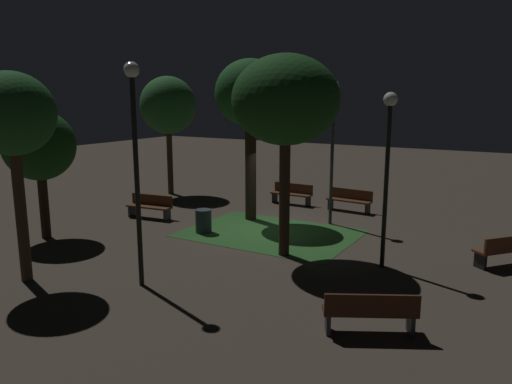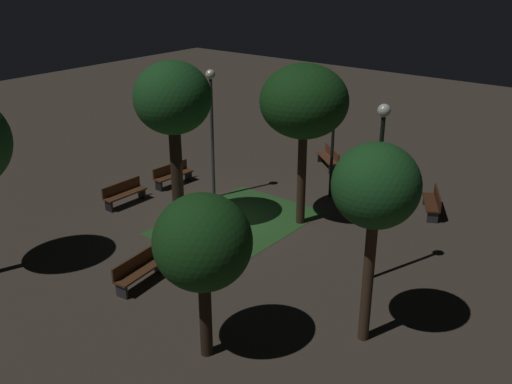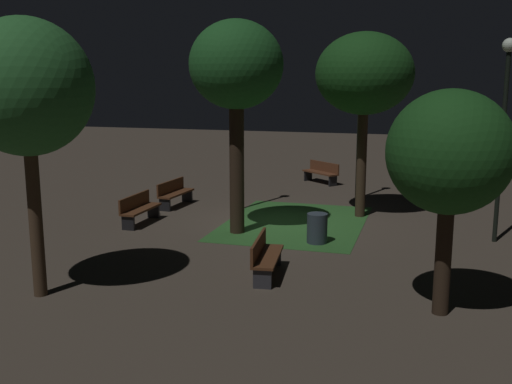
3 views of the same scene
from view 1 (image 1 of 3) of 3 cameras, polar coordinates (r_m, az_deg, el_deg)
name	(u,v)px [view 1 (image 1 of 3)]	position (r m, az deg, el deg)	size (l,w,h in m)	color
ground_plane	(273,230)	(16.86, 2.03, -4.47)	(60.00, 60.00, 0.00)	#473D33
grass_lawn	(270,233)	(16.44, 1.67, -4.86)	(5.61, 4.08, 0.01)	#2D6028
bench_front_left	(350,199)	(19.84, 10.93, -0.86)	(1.83, 0.61, 0.88)	#512D19
bench_corner	(292,193)	(20.82, 4.24, -0.12)	(1.80, 0.50, 0.88)	#512D19
bench_near_trees	(370,311)	(9.85, 13.26, -13.47)	(1.81, 1.27, 0.88)	#422314
bench_lawn_edge	(150,205)	(18.83, -12.30, -1.56)	(1.84, 0.69, 0.88)	#512D19
bench_back_row	(507,249)	(14.88, 27.31, -5.95)	(1.52, 1.69, 0.88)	brown
tree_lawn_side	(12,117)	(12.90, -26.72, 7.89)	(2.02, 2.02, 5.13)	#423021
tree_near_wall	(168,106)	(23.00, -10.28, 9.91)	(2.55, 2.55, 5.46)	#423021
tree_tall_center	(250,96)	(17.73, -0.65, 11.21)	(2.55, 2.55, 5.87)	#2D2116
tree_back_left	(286,101)	(13.56, 3.49, 10.56)	(2.98, 2.98, 5.69)	#38281C
tree_back_right	(39,146)	(16.85, -24.10, 4.92)	(2.25, 2.25, 4.14)	#2D2116
lamp_post_plaza_east	(388,151)	(13.04, 15.20, 4.65)	(0.36, 0.36, 4.65)	black
lamp_post_path_center	(333,130)	(17.33, 9.00, 7.23)	(0.36, 0.36, 5.07)	#333338
lamp_post_plaza_west	(135,141)	(11.62, -14.00, 5.85)	(0.36, 0.36, 5.31)	black
trash_bin	(203,221)	(16.53, -6.18, -3.41)	(0.54, 0.54, 0.80)	#2D3842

